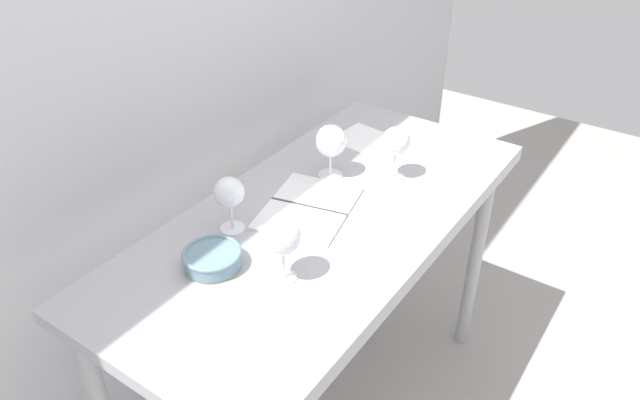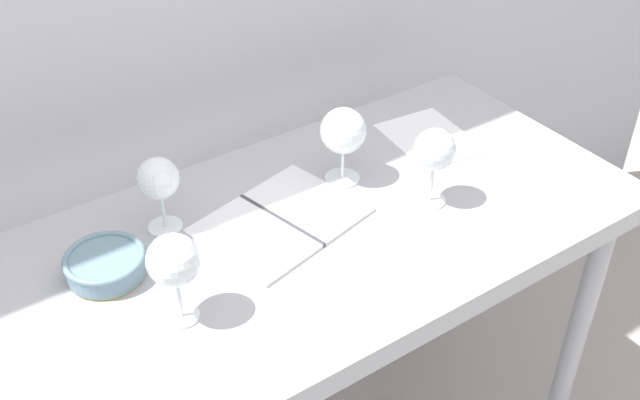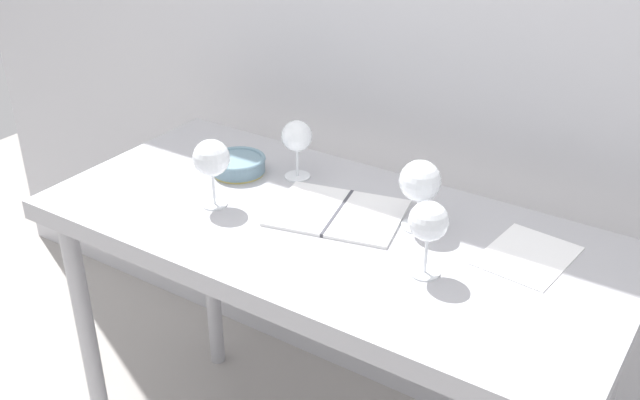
# 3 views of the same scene
# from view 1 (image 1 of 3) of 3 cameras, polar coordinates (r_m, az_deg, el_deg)

# --- Properties ---
(back_wall) EXTENTS (3.80, 0.04, 2.60)m
(back_wall) POSITION_cam_1_polar(r_m,az_deg,el_deg) (1.82, -13.04, 14.46)
(back_wall) COLOR silver
(back_wall) RESTS_ON ground_plane
(steel_counter) EXTENTS (1.40, 0.65, 0.90)m
(steel_counter) POSITION_cam_1_polar(r_m,az_deg,el_deg) (1.76, 0.36, -4.05)
(steel_counter) COLOR #A6A6AC
(steel_counter) RESTS_ON ground_plane
(wine_glass_near_left) EXTENTS (0.09, 0.09, 0.17)m
(wine_glass_near_left) POSITION_cam_1_polar(r_m,az_deg,el_deg) (1.40, -3.55, -3.55)
(wine_glass_near_left) COLOR white
(wine_glass_near_left) RESTS_ON steel_counter
(wine_glass_far_left) EXTENTS (0.08, 0.08, 0.16)m
(wine_glass_far_left) POSITION_cam_1_polar(r_m,az_deg,el_deg) (1.59, -8.54, 0.59)
(wine_glass_far_left) COLOR white
(wine_glass_far_left) RESTS_ON steel_counter
(wine_glass_near_right) EXTENTS (0.08, 0.08, 0.17)m
(wine_glass_near_right) POSITION_cam_1_polar(r_m,az_deg,el_deg) (1.81, 7.16, 5.42)
(wine_glass_near_right) COLOR white
(wine_glass_near_right) RESTS_ON steel_counter
(wine_glass_far_right) EXTENTS (0.10, 0.10, 0.17)m
(wine_glass_far_right) POSITION_cam_1_polar(r_m,az_deg,el_deg) (1.81, 1.00, 5.46)
(wine_glass_far_right) COLOR white
(wine_glass_far_right) RESTS_ON steel_counter
(open_notebook) EXTENTS (0.35, 0.29, 0.01)m
(open_notebook) POSITION_cam_1_polar(r_m,az_deg,el_deg) (1.71, -1.08, -0.69)
(open_notebook) COLOR white
(open_notebook) RESTS_ON steel_counter
(tasting_sheet_upper) EXTENTS (0.19, 0.23, 0.00)m
(tasting_sheet_upper) POSITION_cam_1_polar(r_m,az_deg,el_deg) (2.07, 4.59, 5.57)
(tasting_sheet_upper) COLOR white
(tasting_sheet_upper) RESTS_ON steel_counter
(tasting_bowl) EXTENTS (0.15, 0.15, 0.05)m
(tasting_bowl) POSITION_cam_1_polar(r_m,az_deg,el_deg) (1.52, -10.10, -5.39)
(tasting_bowl) COLOR #DBCC66
(tasting_bowl) RESTS_ON steel_counter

